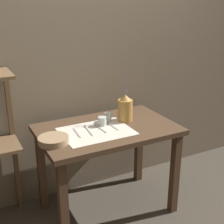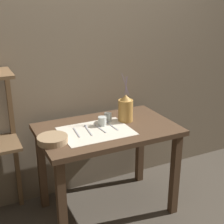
# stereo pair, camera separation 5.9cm
# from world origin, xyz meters

# --- Properties ---
(ground_plane) EXTENTS (12.00, 12.00, 0.00)m
(ground_plane) POSITION_xyz_m (0.00, 0.00, 0.00)
(ground_plane) COLOR #473F35
(stone_wall_back) EXTENTS (7.00, 0.06, 2.40)m
(stone_wall_back) POSITION_xyz_m (0.00, 0.45, 1.20)
(stone_wall_back) COLOR #7A6B56
(stone_wall_back) RESTS_ON ground_plane
(wooden_table) EXTENTS (1.07, 0.67, 0.75)m
(wooden_table) POSITION_xyz_m (0.00, 0.00, 0.63)
(wooden_table) COLOR #4C3523
(wooden_table) RESTS_ON ground_plane
(linen_cloth) EXTENTS (0.53, 0.39, 0.00)m
(linen_cloth) POSITION_xyz_m (-0.11, -0.03, 0.75)
(linen_cloth) COLOR beige
(linen_cloth) RESTS_ON wooden_table
(pitcher_with_flowers) EXTENTS (0.12, 0.12, 0.40)m
(pitcher_with_flowers) POSITION_xyz_m (0.19, 0.06, 0.86)
(pitcher_with_flowers) COLOR #B7843D
(pitcher_with_flowers) RESTS_ON wooden_table
(wooden_bowl) EXTENTS (0.21, 0.21, 0.05)m
(wooden_bowl) POSITION_xyz_m (-0.46, -0.08, 0.77)
(wooden_bowl) COLOR #9E7F5B
(wooden_bowl) RESTS_ON wooden_table
(glass_tumbler_near) EXTENTS (0.07, 0.07, 0.07)m
(glass_tumbler_near) POSITION_xyz_m (-0.02, 0.04, 0.79)
(glass_tumbler_near) COLOR silver
(glass_tumbler_near) RESTS_ON wooden_table
(glass_tumbler_far) EXTENTS (0.06, 0.06, 0.07)m
(glass_tumbler_far) POSITION_xyz_m (0.06, 0.11, 0.79)
(glass_tumbler_far) COLOR silver
(glass_tumbler_far) RESTS_ON wooden_table
(fork_outer) EXTENTS (0.03, 0.18, 0.00)m
(fork_outer) POSITION_xyz_m (-0.25, -0.00, 0.76)
(fork_outer) COLOR #A8A8AD
(fork_outer) RESTS_ON wooden_table
(spoon_outer) EXTENTS (0.04, 0.19, 0.02)m
(spoon_outer) POSITION_xyz_m (-0.15, 0.04, 0.76)
(spoon_outer) COLOR #A8A8AD
(spoon_outer) RESTS_ON wooden_table
(knife_center) EXTENTS (0.03, 0.18, 0.00)m
(knife_center) POSITION_xyz_m (-0.06, -0.01, 0.76)
(knife_center) COLOR #A8A8AD
(knife_center) RESTS_ON wooden_table
(spoon_inner) EXTENTS (0.03, 0.19, 0.02)m
(spoon_inner) POSITION_xyz_m (0.04, 0.05, 0.76)
(spoon_inner) COLOR #A8A8AD
(spoon_inner) RESTS_ON wooden_table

